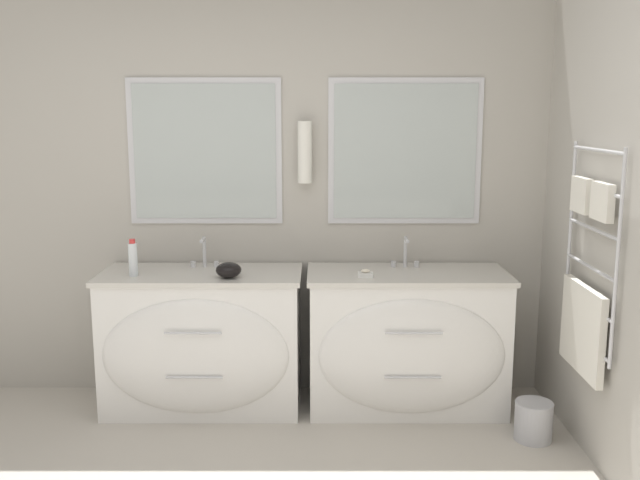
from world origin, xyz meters
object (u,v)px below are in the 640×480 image
vanity_right (405,341)px  waste_bin (532,420)px  vanity_left (201,341)px  toiletry_bottle (131,259)px  amenity_bowl (227,270)px

vanity_right → waste_bin: 0.83m
vanity_left → waste_bin: 1.93m
vanity_left → waste_bin: vanity_left is taller
waste_bin → vanity_left: bearing=167.2°
vanity_left → waste_bin: bearing=-12.8°
toiletry_bottle → waste_bin: (2.23, -0.37, -0.82)m
vanity_left → amenity_bowl: bearing=-29.1°
vanity_left → waste_bin: (1.86, -0.42, -0.31)m
amenity_bowl → vanity_left: bearing=150.9°
vanity_left → toiletry_bottle: bearing=-171.7°
amenity_bowl → waste_bin: size_ratio=0.68×
amenity_bowl → vanity_right: bearing=5.5°
vanity_left → amenity_bowl: (0.18, -0.10, 0.45)m
vanity_left → vanity_right: same height
vanity_left → amenity_bowl: size_ratio=8.04×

